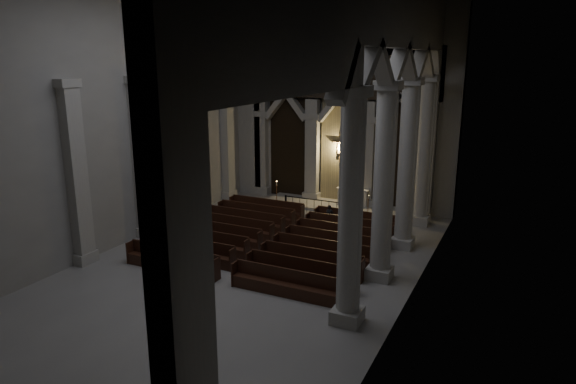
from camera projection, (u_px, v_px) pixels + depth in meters
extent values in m
plane|color=gray|center=(246.00, 269.00, 22.20)|extent=(24.00, 24.00, 0.00)
cube|color=gray|center=(343.00, 106.00, 31.14)|extent=(14.00, 0.10, 12.00)
cube|color=gray|center=(111.00, 122.00, 23.61)|extent=(0.10, 24.00, 12.00)
cube|color=gray|center=(417.00, 143.00, 17.75)|extent=(0.10, 24.00, 12.00)
cube|color=#A9A69E|center=(262.00, 147.00, 33.67)|extent=(0.80, 0.50, 6.40)
cube|color=#A9A69E|center=(262.00, 190.00, 34.42)|extent=(1.05, 0.70, 0.50)
cube|color=#A9A69E|center=(261.00, 114.00, 33.13)|extent=(1.00, 0.65, 0.35)
cube|color=#A9A69E|center=(312.00, 151.00, 32.17)|extent=(0.80, 0.50, 6.40)
cube|color=#A9A69E|center=(312.00, 196.00, 32.92)|extent=(1.05, 0.70, 0.50)
cube|color=#A9A69E|center=(313.00, 116.00, 31.62)|extent=(1.00, 0.65, 0.35)
cube|color=#A9A69E|center=(368.00, 155.00, 30.66)|extent=(0.80, 0.50, 6.40)
cube|color=#A9A69E|center=(366.00, 203.00, 31.41)|extent=(1.05, 0.70, 0.50)
cube|color=#A9A69E|center=(369.00, 119.00, 30.12)|extent=(1.00, 0.65, 0.35)
cube|color=#A9A69E|center=(429.00, 160.00, 29.15)|extent=(0.80, 0.50, 6.40)
cube|color=#A9A69E|center=(425.00, 210.00, 29.90)|extent=(1.05, 0.70, 0.50)
cube|color=#A9A69E|center=(431.00, 122.00, 28.61)|extent=(1.00, 0.65, 0.35)
cube|color=black|center=(289.00, 143.00, 33.15)|extent=(2.60, 0.15, 7.00)
cube|color=#958760|center=(341.00, 147.00, 31.64)|extent=(2.60, 0.15, 7.00)
cube|color=black|center=(399.00, 152.00, 30.14)|extent=(2.60, 0.15, 7.00)
cube|color=black|center=(341.00, 73.00, 30.20)|extent=(12.00, 0.50, 3.00)
cube|color=#A9A69E|center=(251.00, 126.00, 33.68)|extent=(1.60, 0.50, 9.00)
cube|color=#A9A69E|center=(445.00, 138.00, 28.49)|extent=(1.60, 0.50, 9.00)
cube|color=#A9A69E|center=(342.00, 28.00, 29.56)|extent=(14.00, 0.50, 3.00)
plane|color=#FFE572|center=(341.00, 147.00, 31.62)|extent=(1.50, 0.00, 1.50)
cube|color=brown|center=(341.00, 147.00, 31.54)|extent=(0.13, 0.08, 1.80)
cube|color=brown|center=(341.00, 142.00, 31.45)|extent=(1.10, 0.08, 0.13)
cube|color=tan|center=(340.00, 148.00, 31.50)|extent=(0.26, 0.10, 0.60)
sphere|color=tan|center=(340.00, 142.00, 31.40)|extent=(0.17, 0.17, 0.17)
cylinder|color=tan|center=(336.00, 142.00, 31.51)|extent=(0.45, 0.08, 0.08)
cylinder|color=tan|center=(344.00, 143.00, 31.30)|extent=(0.45, 0.08, 0.08)
cube|color=#A9A69E|center=(420.00, 220.00, 28.12)|extent=(1.00, 1.00, 0.50)
cylinder|color=#A9A69E|center=(424.00, 152.00, 27.17)|extent=(0.70, 0.70, 7.50)
cube|color=#A9A69E|center=(429.00, 78.00, 26.19)|extent=(0.95, 0.95, 0.35)
cube|color=#A9A69E|center=(402.00, 242.00, 24.63)|extent=(1.00, 1.00, 0.50)
cylinder|color=#A9A69E|center=(407.00, 166.00, 23.68)|extent=(0.70, 0.70, 7.50)
cube|color=#A9A69E|center=(412.00, 81.00, 22.70)|extent=(0.95, 0.95, 0.35)
cube|color=#A9A69E|center=(379.00, 273.00, 21.14)|extent=(1.00, 1.00, 0.50)
cylinder|color=#A9A69E|center=(384.00, 185.00, 20.19)|extent=(0.70, 0.70, 7.50)
cube|color=#A9A69E|center=(388.00, 85.00, 19.21)|extent=(0.95, 0.95, 0.35)
cube|color=#A9A69E|center=(347.00, 315.00, 17.65)|extent=(1.00, 1.00, 0.50)
cylinder|color=#A9A69E|center=(351.00, 211.00, 16.70)|extent=(0.70, 0.70, 7.50)
cube|color=#A9A69E|center=(354.00, 91.00, 15.72)|extent=(0.95, 0.95, 0.35)
cube|color=#A9A69E|center=(381.00, 4.00, 17.21)|extent=(0.55, 24.00, 2.80)
cube|color=#A9A69E|center=(432.00, 136.00, 28.67)|extent=(0.55, 1.20, 9.20)
cube|color=#A9A69E|center=(182.00, 313.00, 8.79)|extent=(0.55, 1.20, 9.20)
cube|color=#A9A69E|center=(229.00, 195.00, 33.24)|extent=(0.60, 1.00, 0.50)
cube|color=#A9A69E|center=(228.00, 137.00, 32.29)|extent=(0.50, 0.80, 7.50)
cube|color=#A9A69E|center=(226.00, 75.00, 31.32)|extent=(0.60, 1.00, 0.35)
cube|color=#A9A69E|center=(193.00, 211.00, 29.75)|extent=(0.60, 1.00, 0.50)
cube|color=#A9A69E|center=(189.00, 147.00, 28.80)|extent=(0.50, 0.80, 7.50)
cube|color=#A9A69E|center=(186.00, 77.00, 27.83)|extent=(0.60, 1.00, 0.35)
cube|color=#A9A69E|center=(146.00, 231.00, 26.27)|extent=(0.60, 1.00, 0.50)
cube|color=#A9A69E|center=(141.00, 159.00, 25.32)|extent=(0.50, 0.80, 7.50)
cube|color=#A9A69E|center=(135.00, 79.00, 24.34)|extent=(0.60, 1.00, 0.35)
cube|color=#A9A69E|center=(86.00, 257.00, 22.78)|extent=(0.60, 1.00, 0.50)
cube|color=#A9A69E|center=(77.00, 175.00, 21.83)|extent=(0.50, 0.80, 7.50)
cube|color=#A9A69E|center=(67.00, 83.00, 20.85)|extent=(0.60, 1.00, 0.35)
cube|color=#A9A69E|center=(333.00, 206.00, 31.42)|extent=(8.50, 2.60, 0.15)
cube|color=beige|center=(354.00, 196.00, 31.35)|extent=(1.84, 0.71, 0.97)
cube|color=silver|center=(354.00, 188.00, 31.22)|extent=(1.99, 0.80, 0.04)
cube|color=black|center=(321.00, 200.00, 29.58)|extent=(4.59, 0.05, 0.05)
cube|color=black|center=(286.00, 203.00, 30.64)|extent=(0.09, 0.09, 0.92)
cube|color=black|center=(359.00, 212.00, 28.72)|extent=(0.09, 0.09, 0.92)
cylinder|color=black|center=(293.00, 204.00, 30.46)|extent=(0.02, 0.02, 0.84)
cylinder|color=black|center=(300.00, 205.00, 30.27)|extent=(0.02, 0.02, 0.84)
cylinder|color=black|center=(307.00, 206.00, 30.07)|extent=(0.02, 0.02, 0.84)
cylinder|color=black|center=(314.00, 207.00, 29.88)|extent=(0.02, 0.02, 0.84)
cylinder|color=black|center=(321.00, 208.00, 29.69)|extent=(0.02, 0.02, 0.84)
cylinder|color=black|center=(329.00, 209.00, 29.50)|extent=(0.02, 0.02, 0.84)
cylinder|color=black|center=(336.00, 210.00, 29.31)|extent=(0.02, 0.02, 0.84)
cylinder|color=black|center=(344.00, 211.00, 29.11)|extent=(0.02, 0.02, 0.84)
cylinder|color=black|center=(352.00, 212.00, 28.92)|extent=(0.02, 0.02, 0.84)
cylinder|color=#B57037|center=(277.00, 205.00, 31.62)|extent=(0.27, 0.27, 0.06)
cylinder|color=#B57037|center=(277.00, 195.00, 31.46)|extent=(0.04, 0.04, 1.28)
cylinder|color=#B57037|center=(277.00, 185.00, 31.29)|extent=(0.13, 0.13, 0.02)
cylinder|color=beige|center=(277.00, 183.00, 31.26)|extent=(0.05, 0.05, 0.22)
sphere|color=#E3A14F|center=(277.00, 181.00, 31.23)|extent=(0.05, 0.05, 0.05)
cylinder|color=#B57037|center=(368.00, 217.00, 29.26)|extent=(0.23, 0.23, 0.05)
cylinder|color=#B57037|center=(368.00, 208.00, 29.12)|extent=(0.03, 0.03, 1.08)
cylinder|color=#B57037|center=(368.00, 199.00, 28.99)|extent=(0.11, 0.11, 0.02)
cylinder|color=beige|center=(368.00, 197.00, 28.96)|extent=(0.05, 0.05, 0.19)
sphere|color=#E3A14F|center=(368.00, 195.00, 28.93)|extent=(0.04, 0.04, 0.04)
cube|color=black|center=(266.00, 213.00, 29.34)|extent=(4.55, 0.43, 0.49)
cube|color=black|center=(268.00, 203.00, 29.39)|extent=(4.55, 0.08, 0.54)
cube|color=black|center=(232.00, 204.00, 30.23)|extent=(0.06, 0.49, 0.97)
cube|color=black|center=(302.00, 214.00, 28.33)|extent=(0.06, 0.49, 0.97)
cube|color=black|center=(356.00, 226.00, 27.08)|extent=(4.55, 0.43, 0.49)
cube|color=black|center=(358.00, 216.00, 27.13)|extent=(4.55, 0.08, 0.54)
cube|color=black|center=(317.00, 216.00, 27.97)|extent=(0.06, 0.49, 0.97)
cube|color=black|center=(399.00, 227.00, 26.07)|extent=(0.06, 0.49, 0.97)
cube|color=black|center=(256.00, 219.00, 28.28)|extent=(4.55, 0.43, 0.49)
cube|color=black|center=(257.00, 209.00, 28.33)|extent=(4.55, 0.08, 0.54)
cube|color=black|center=(221.00, 209.00, 29.17)|extent=(0.06, 0.49, 0.97)
cube|color=black|center=(293.00, 220.00, 27.27)|extent=(0.06, 0.49, 0.97)
cube|color=black|center=(349.00, 233.00, 26.02)|extent=(4.55, 0.43, 0.49)
cube|color=black|center=(350.00, 222.00, 26.07)|extent=(4.55, 0.08, 0.54)
cube|color=black|center=(308.00, 222.00, 26.91)|extent=(0.06, 0.49, 0.97)
cube|color=black|center=(393.00, 235.00, 25.01)|extent=(0.06, 0.49, 0.97)
cube|color=black|center=(245.00, 225.00, 27.21)|extent=(4.55, 0.43, 0.49)
cube|color=black|center=(246.00, 215.00, 27.26)|extent=(4.55, 0.08, 0.54)
cube|color=black|center=(209.00, 215.00, 28.10)|extent=(0.06, 0.49, 0.97)
cube|color=black|center=(283.00, 227.00, 26.20)|extent=(0.06, 0.49, 0.97)
cube|color=black|center=(340.00, 240.00, 24.95)|extent=(4.55, 0.43, 0.49)
cube|color=black|center=(342.00, 229.00, 25.00)|extent=(4.55, 0.08, 0.54)
cube|color=black|center=(298.00, 229.00, 25.84)|extent=(0.06, 0.49, 0.97)
cube|color=black|center=(386.00, 243.00, 23.94)|extent=(0.06, 0.49, 0.97)
cube|color=black|center=(232.00, 232.00, 26.15)|extent=(4.55, 0.43, 0.49)
cube|color=black|center=(234.00, 221.00, 26.20)|extent=(4.55, 0.08, 0.54)
cube|color=black|center=(195.00, 221.00, 27.04)|extent=(0.06, 0.49, 0.97)
cube|color=black|center=(272.00, 234.00, 25.14)|extent=(0.06, 0.49, 0.97)
cube|color=black|center=(331.00, 248.00, 23.89)|extent=(4.55, 0.43, 0.49)
cube|color=black|center=(333.00, 237.00, 23.94)|extent=(4.55, 0.08, 0.54)
cube|color=black|center=(288.00, 236.00, 24.78)|extent=(0.06, 0.49, 0.97)
cube|color=black|center=(379.00, 251.00, 22.88)|extent=(0.06, 0.49, 0.97)
cube|color=black|center=(219.00, 239.00, 25.08)|extent=(4.55, 0.43, 0.49)
cube|color=black|center=(221.00, 228.00, 25.13)|extent=(4.55, 0.08, 0.54)
cube|color=black|center=(181.00, 228.00, 25.97)|extent=(0.06, 0.49, 0.97)
cube|color=black|center=(260.00, 242.00, 24.07)|extent=(0.06, 0.49, 0.97)
cube|color=black|center=(322.00, 257.00, 22.82)|extent=(4.55, 0.43, 0.49)
cube|color=black|center=(324.00, 245.00, 22.87)|extent=(4.55, 0.08, 0.54)
cube|color=black|center=(276.00, 244.00, 23.71)|extent=(0.06, 0.49, 0.97)
cube|color=black|center=(371.00, 261.00, 21.81)|extent=(0.06, 0.49, 0.97)
cube|color=black|center=(205.00, 247.00, 24.02)|extent=(4.55, 0.43, 0.49)
cube|color=black|center=(207.00, 236.00, 24.07)|extent=(4.55, 0.08, 0.54)
cube|color=black|center=(166.00, 235.00, 24.91)|extent=(0.06, 0.49, 0.97)
cube|color=black|center=(247.00, 250.00, 23.01)|extent=(0.06, 0.49, 0.97)
cube|color=black|center=(311.00, 267.00, 21.76)|extent=(4.55, 0.43, 0.49)
cube|color=black|center=(313.00, 254.00, 21.81)|extent=(4.55, 0.08, 0.54)
cube|color=black|center=(264.00, 253.00, 22.65)|extent=(0.06, 0.49, 0.97)
cube|color=black|center=(363.00, 271.00, 20.75)|extent=(0.06, 0.49, 0.97)
cube|color=black|center=(189.00, 256.00, 22.95)|extent=(4.55, 0.43, 0.49)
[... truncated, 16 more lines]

